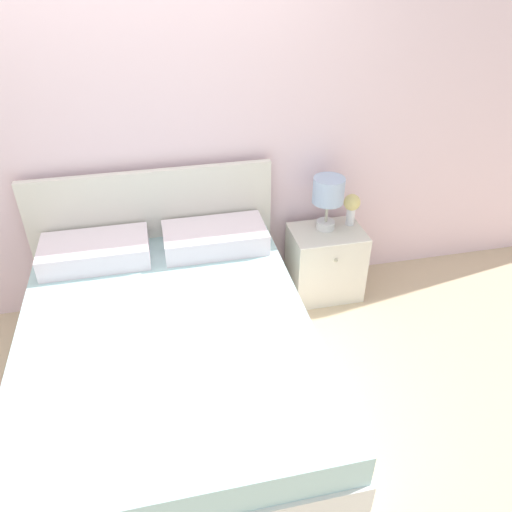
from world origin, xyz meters
TOP-DOWN VIEW (x-y plane):
  - ground_plane at (0.00, 0.00)m, footprint 12.00×12.00m
  - wall_back at (0.00, 0.07)m, footprint 8.00×0.06m
  - bed at (0.00, -0.90)m, footprint 1.59×1.94m
  - nightstand at (1.17, -0.20)m, footprint 0.50×0.39m
  - table_lamp at (1.16, -0.16)m, footprint 0.21×0.21m
  - flower_vase at (1.35, -0.14)m, footprint 0.11×0.11m

SIDE VIEW (x-z plane):
  - ground_plane at x=0.00m, z-range 0.00..0.00m
  - nightstand at x=1.17m, z-range 0.00..0.52m
  - bed at x=0.00m, z-range -0.21..0.79m
  - flower_vase at x=1.35m, z-range 0.55..0.78m
  - table_lamp at x=1.16m, z-range 0.60..0.98m
  - wall_back at x=0.00m, z-range 0.00..2.60m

